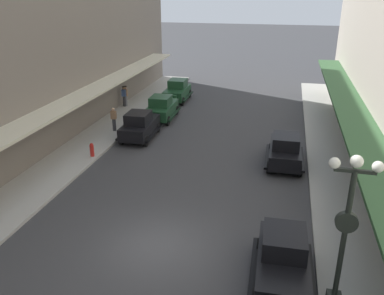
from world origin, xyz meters
TOP-DOWN VIEW (x-y plane):
  - ground_plane at (0.00, 0.00)m, footprint 200.00×200.00m
  - sidewalk_right at (7.50, 0.00)m, footprint 3.00×60.00m
  - parked_car_0 at (-4.86, 20.98)m, footprint 2.21×4.28m
  - parked_car_1 at (4.80, -0.99)m, footprint 2.23×4.29m
  - parked_car_3 at (4.68, 9.01)m, footprint 2.19×4.28m
  - parked_car_4 at (-4.60, 15.50)m, footprint 2.26×4.30m
  - parked_car_5 at (-4.78, 11.21)m, footprint 2.24×4.30m
  - lamp_post_with_clock at (6.40, -2.01)m, footprint 1.42×0.44m
  - fire_hydrant at (-6.35, 7.32)m, footprint 0.24×0.24m
  - pedestrian_0 at (-6.89, 11.83)m, footprint 0.36×0.24m
  - pedestrian_1 at (-8.43, 17.83)m, footprint 0.36×0.28m
  - pedestrian_2 at (-8.52, 17.69)m, footprint 0.36×0.28m

SIDE VIEW (x-z plane):
  - ground_plane at x=0.00m, z-range 0.00..0.00m
  - sidewalk_right at x=7.50m, z-range 0.00..0.15m
  - fire_hydrant at x=-6.35m, z-range 0.15..0.97m
  - parked_car_0 at x=-4.86m, z-range 0.02..1.86m
  - parked_car_1 at x=4.80m, z-range 0.02..1.86m
  - parked_car_3 at x=4.68m, z-range 0.02..1.86m
  - parked_car_4 at x=-4.60m, z-range 0.02..1.86m
  - parked_car_5 at x=-4.78m, z-range 0.02..1.86m
  - pedestrian_0 at x=-6.89m, z-range 0.17..1.81m
  - pedestrian_1 at x=-8.43m, z-range 0.18..1.85m
  - pedestrian_2 at x=-8.52m, z-range 0.18..1.85m
  - lamp_post_with_clock at x=6.40m, z-range 0.41..5.57m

